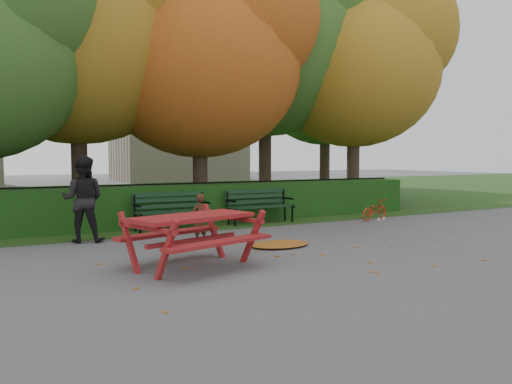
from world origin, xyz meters
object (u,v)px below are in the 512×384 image
tree_d (279,33)px  tree_e (366,59)px  tree_c (213,51)px  bench_left (172,208)px  adult (83,199)px  tree_g (335,72)px  tree_b (91,22)px  picnic_table (193,227)px  bicycle (375,210)px  bench_right (259,203)px  child (200,218)px

tree_d → tree_e: tree_d is taller
tree_c → bench_left: tree_c is taller
tree_c → adult: 6.59m
tree_e → adult: 11.21m
tree_g → tree_c: bearing=-153.1°
bench_left → tree_b: bearing=110.6°
tree_c → picnic_table: 8.25m
tree_b → tree_g: bearing=15.6°
tree_c → bicycle: 6.51m
tree_d → bench_right: 7.07m
tree_b → bench_right: tree_b is taller
tree_c → bench_right: (0.27, -2.26, -4.30)m
tree_c → picnic_table: bearing=-117.2°
bench_right → adult: bearing=-170.0°
bench_left → adult: size_ratio=1.03×
tree_d → tree_e: size_ratio=1.17×
bicycle → tree_c: bearing=32.3°
tree_g → picnic_table: 15.51m
bench_left → picnic_table: picnic_table is taller
tree_d → bench_right: (-2.78, -3.53, -5.46)m
tree_c → tree_e: bearing=-1.9°
child → tree_g: bearing=-157.8°
tree_e → bench_right: size_ratio=4.53×
bench_right → adult: size_ratio=1.03×
child → bench_right: bearing=-158.6°
tree_c → tree_d: 3.50m
bicycle → bench_left: bearing=66.2°
child → adult: (-2.00, 1.27, 0.37)m
picnic_table → adult: (-1.04, 3.27, 0.23)m
tree_b → tree_d: 6.37m
tree_g → bicycle: 9.64m
bench_right → child: 3.29m
bench_left → bicycle: size_ratio=1.67×
tree_g → adult: (-11.80, -6.86, -4.50)m
tree_b → tree_g: size_ratio=1.03×
tree_e → child: tree_e is taller
tree_c → adult: tree_c is taller
child → bench_left: bearing=-111.9°
tree_e → picnic_table: bearing=-145.5°
tree_d → bench_left: size_ratio=5.32×
picnic_table → tree_g: bearing=27.5°
bench_right → picnic_table: (-3.52, -4.07, 0.12)m
bench_right → tree_e: bearing=20.9°
tree_e → bench_right: 7.38m
tree_d → tree_b: bearing=-175.6°
tree_c → adult: bearing=-144.5°
bicycle → tree_e: bearing=-51.0°
tree_b → tree_g: tree_b is taller
tree_c → tree_g: 8.43m
adult → bench_left: bearing=-136.5°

